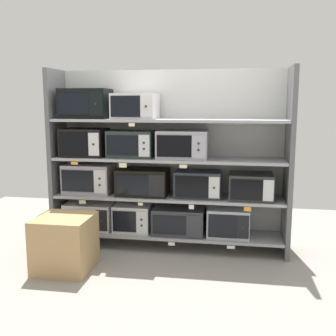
# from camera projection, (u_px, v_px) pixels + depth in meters

# --- Properties ---
(ground) EXTENTS (6.55, 6.00, 0.02)m
(ground) POSITION_uv_depth(u_px,v_px,m) (150.00, 286.00, 3.63)
(ground) COLOR gray
(back_panel) EXTENTS (2.75, 0.04, 2.02)m
(back_panel) POSITION_uv_depth(u_px,v_px,m) (172.00, 157.00, 4.69)
(back_panel) COLOR #B2B2AD
(back_panel) RESTS_ON ground
(upright_left) EXTENTS (0.05, 0.47, 2.02)m
(upright_left) POSITION_uv_depth(u_px,v_px,m) (58.00, 158.00, 4.65)
(upright_left) COLOR #5B5B5E
(upright_left) RESTS_ON ground
(upright_right) EXTENTS (0.05, 0.47, 2.02)m
(upright_right) POSITION_uv_depth(u_px,v_px,m) (289.00, 163.00, 4.23)
(upright_right) COLOR #5B5B5E
(upright_right) RESTS_ON ground
(shelf_0) EXTENTS (2.55, 0.47, 0.03)m
(shelf_0) POSITION_uv_depth(u_px,v_px,m) (168.00, 233.00, 4.58)
(shelf_0) COLOR #99999E
(shelf_0) RESTS_ON ground
(microwave_0) EXTENTS (0.56, 0.36, 0.30)m
(microwave_0) POSITION_uv_depth(u_px,v_px,m) (90.00, 216.00, 4.70)
(microwave_0) COLOR silver
(microwave_0) RESTS_ON shelf_0
(microwave_1) EXTENTS (0.42, 0.36, 0.31)m
(microwave_1) POSITION_uv_depth(u_px,v_px,m) (133.00, 218.00, 4.61)
(microwave_1) COLOR silver
(microwave_1) RESTS_ON shelf_0
(microwave_2) EXTENTS (0.57, 0.41, 0.30)m
(microwave_2) POSITION_uv_depth(u_px,v_px,m) (179.00, 220.00, 4.53)
(microwave_2) COLOR #313137
(microwave_2) RESTS_ON shelf_0
(microwave_3) EXTENTS (0.46, 0.38, 0.32)m
(microwave_3) POSITION_uv_depth(u_px,v_px,m) (228.00, 222.00, 4.44)
(microwave_3) COLOR #B4BBC4
(microwave_3) RESTS_ON shelf_0
(price_tag_0) EXTENTS (0.07, 0.00, 0.04)m
(price_tag_0) POSITION_uv_depth(u_px,v_px,m) (171.00, 244.00, 4.34)
(price_tag_0) COLOR white
(price_tag_1) EXTENTS (0.08, 0.00, 0.03)m
(price_tag_1) POSITION_uv_depth(u_px,v_px,m) (231.00, 247.00, 4.23)
(price_tag_1) COLOR white
(shelf_1) EXTENTS (2.55, 0.47, 0.03)m
(shelf_1) POSITION_uv_depth(u_px,v_px,m) (168.00, 197.00, 4.51)
(shelf_1) COLOR #99999E
(microwave_4) EXTENTS (0.55, 0.34, 0.33)m
(microwave_4) POSITION_uv_depth(u_px,v_px,m) (88.00, 179.00, 4.63)
(microwave_4) COLOR #A19AA3
(microwave_4) RESTS_ON shelf_1
(microwave_5) EXTENTS (0.57, 0.39, 0.30)m
(microwave_5) POSITION_uv_depth(u_px,v_px,m) (143.00, 182.00, 4.53)
(microwave_5) COLOR black
(microwave_5) RESTS_ON shelf_1
(microwave_6) EXTENTS (0.51, 0.35, 0.29)m
(microwave_6) POSITION_uv_depth(u_px,v_px,m) (198.00, 184.00, 4.43)
(microwave_6) COLOR #292F37
(microwave_6) RESTS_ON shelf_1
(microwave_7) EXTENTS (0.47, 0.41, 0.28)m
(microwave_7) POSITION_uv_depth(u_px,v_px,m) (251.00, 186.00, 4.33)
(microwave_7) COLOR #2B2D2C
(microwave_7) RESTS_ON shelf_1
(price_tag_2) EXTENTS (0.08, 0.00, 0.04)m
(price_tag_2) POSITION_uv_depth(u_px,v_px,m) (82.00, 202.00, 4.43)
(price_tag_2) COLOR beige
(price_tag_3) EXTENTS (0.05, 0.00, 0.03)m
(price_tag_3) POSITION_uv_depth(u_px,v_px,m) (140.00, 204.00, 4.32)
(price_tag_3) COLOR beige
(price_tag_4) EXTENTS (0.05, 0.00, 0.05)m
(price_tag_4) POSITION_uv_depth(u_px,v_px,m) (191.00, 207.00, 4.24)
(price_tag_4) COLOR white
(price_tag_5) EXTENTS (0.07, 0.00, 0.04)m
(price_tag_5) POSITION_uv_depth(u_px,v_px,m) (248.00, 209.00, 4.14)
(price_tag_5) COLOR orange
(shelf_2) EXTENTS (2.55, 0.47, 0.03)m
(shelf_2) POSITION_uv_depth(u_px,v_px,m) (168.00, 159.00, 4.44)
(shelf_2) COLOR #99999E
(microwave_8) EXTENTS (0.49, 0.39, 0.32)m
(microwave_8) POSITION_uv_depth(u_px,v_px,m) (85.00, 142.00, 4.57)
(microwave_8) COLOR black
(microwave_8) RESTS_ON shelf_2
(microwave_9) EXTENTS (0.51, 0.36, 0.30)m
(microwave_9) POSITION_uv_depth(u_px,v_px,m) (131.00, 144.00, 4.48)
(microwave_9) COLOR #27332F
(microwave_9) RESTS_ON shelf_2
(microwave_10) EXTENTS (0.55, 0.42, 0.31)m
(microwave_10) POSITION_uv_depth(u_px,v_px,m) (183.00, 144.00, 4.38)
(microwave_10) COLOR #9F9DAB
(microwave_10) RESTS_ON shelf_2
(price_tag_6) EXTENTS (0.08, 0.00, 0.03)m
(price_tag_6) POSITION_uv_depth(u_px,v_px,m) (74.00, 163.00, 4.37)
(price_tag_6) COLOR orange
(price_tag_7) EXTENTS (0.09, 0.00, 0.05)m
(price_tag_7) POSITION_uv_depth(u_px,v_px,m) (123.00, 165.00, 4.29)
(price_tag_7) COLOR beige
(price_tag_8) EXTENTS (0.08, 0.00, 0.04)m
(price_tag_8) POSITION_uv_depth(u_px,v_px,m) (183.00, 166.00, 4.18)
(price_tag_8) COLOR beige
(shelf_3) EXTENTS (2.55, 0.47, 0.03)m
(shelf_3) POSITION_uv_depth(u_px,v_px,m) (168.00, 120.00, 4.37)
(shelf_3) COLOR #99999E
(microwave_11) EXTENTS (0.54, 0.38, 0.33)m
(microwave_11) POSITION_uv_depth(u_px,v_px,m) (86.00, 104.00, 4.49)
(microwave_11) COLOR black
(microwave_11) RESTS_ON shelf_3
(microwave_12) EXTENTS (0.47, 0.43, 0.28)m
(microwave_12) POSITION_uv_depth(u_px,v_px,m) (135.00, 106.00, 4.40)
(microwave_12) COLOR silver
(microwave_12) RESTS_ON shelf_3
(price_tag_9) EXTENTS (0.07, 0.00, 0.04)m
(price_tag_9) POSITION_uv_depth(u_px,v_px,m) (132.00, 125.00, 4.20)
(price_tag_9) COLOR beige
(shipping_carton) EXTENTS (0.53, 0.53, 0.54)m
(shipping_carton) POSITION_uv_depth(u_px,v_px,m) (65.00, 243.00, 3.95)
(shipping_carton) COLOR tan
(shipping_carton) RESTS_ON ground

